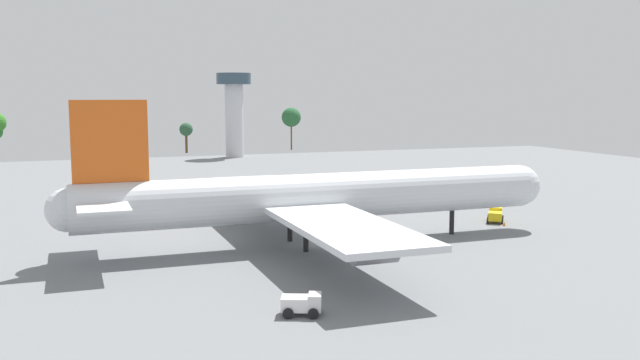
% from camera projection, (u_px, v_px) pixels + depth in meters
% --- Properties ---
extents(ground_plane, '(277.89, 277.89, 0.00)m').
position_uv_depth(ground_plane, '(320.00, 244.00, 93.24)').
color(ground_plane, slate).
extents(cargo_airplane, '(69.47, 60.42, 19.58)m').
position_uv_depth(cargo_airplane, '(317.00, 197.00, 92.29)').
color(cargo_airplane, silver).
rests_on(cargo_airplane, ground_plane).
extents(maintenance_van, '(4.16, 3.49, 2.04)m').
position_uv_depth(maintenance_van, '(302.00, 304.00, 63.33)').
color(maintenance_van, silver).
rests_on(maintenance_van, ground_plane).
extents(catering_truck, '(4.10, 4.58, 2.19)m').
position_uv_depth(catering_truck, '(495.00, 215.00, 109.40)').
color(catering_truck, yellow).
rests_on(catering_truck, ground_plane).
extents(safety_cone_nose, '(0.46, 0.46, 0.66)m').
position_uv_depth(safety_cone_nose, '(504.00, 224.00, 106.22)').
color(safety_cone_nose, orange).
rests_on(safety_cone_nose, ground_plane).
extents(control_tower, '(10.96, 10.96, 26.83)m').
position_uv_depth(control_tower, '(234.00, 106.00, 220.15)').
color(control_tower, silver).
rests_on(control_tower, ground_plane).
extents(tree_line_backdrop, '(108.28, 6.95, 15.31)m').
position_uv_depth(tree_line_backdrop, '(102.00, 124.00, 226.54)').
color(tree_line_backdrop, '#51381E').
rests_on(tree_line_backdrop, ground_plane).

